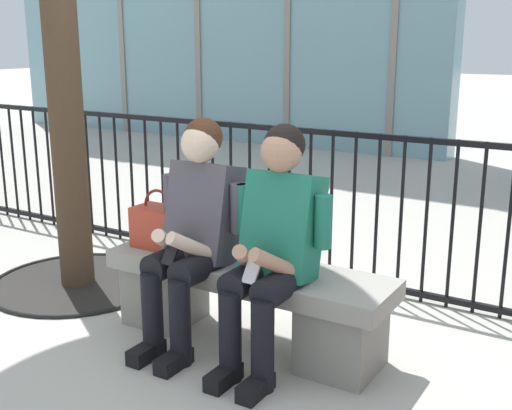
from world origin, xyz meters
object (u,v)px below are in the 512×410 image
at_px(seated_person_companion, 274,241).
at_px(handbag_on_bench, 159,226).
at_px(seated_person_with_phone, 194,227).
at_px(stone_bench, 246,295).

relative_size(seated_person_companion, handbag_on_bench, 3.59).
bearing_deg(seated_person_companion, seated_person_with_phone, 180.00).
xyz_separation_m(stone_bench, seated_person_with_phone, (-0.24, -0.13, 0.38)).
xyz_separation_m(seated_person_with_phone, seated_person_companion, (0.48, 0.00, 0.00)).
height_order(stone_bench, seated_person_companion, seated_person_companion).
bearing_deg(seated_person_companion, stone_bench, 151.88).
height_order(seated_person_with_phone, handbag_on_bench, seated_person_with_phone).
xyz_separation_m(stone_bench, seated_person_companion, (0.24, -0.13, 0.38)).
distance_m(seated_person_with_phone, seated_person_companion, 0.48).
bearing_deg(seated_person_with_phone, stone_bench, 28.12).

